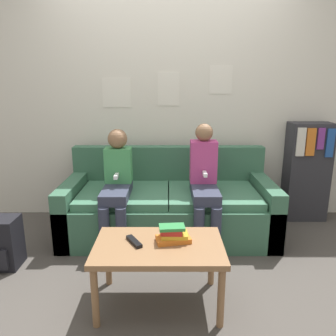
% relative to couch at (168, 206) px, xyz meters
% --- Properties ---
extents(ground_plane, '(10.00, 10.00, 0.00)m').
position_rel_couch_xyz_m(ground_plane, '(0.00, -0.56, -0.27)').
color(ground_plane, '#4C4742').
extents(wall_back, '(8.00, 0.06, 2.60)m').
position_rel_couch_xyz_m(wall_back, '(-0.00, 0.53, 1.03)').
color(wall_back, silver).
rests_on(wall_back, ground_plane).
extents(couch, '(1.96, 0.88, 0.80)m').
position_rel_couch_xyz_m(couch, '(0.00, 0.00, 0.00)').
color(couch, '#38664C').
rests_on(couch, ground_plane).
extents(coffee_table, '(0.83, 0.52, 0.43)m').
position_rel_couch_xyz_m(coffee_table, '(-0.06, -1.09, 0.11)').
color(coffee_table, '#8E6642').
rests_on(coffee_table, ground_plane).
extents(person_left, '(0.24, 0.59, 1.03)m').
position_rel_couch_xyz_m(person_left, '(-0.46, -0.21, 0.31)').
color(person_left, '#33384C').
rests_on(person_left, ground_plane).
extents(person_right, '(0.24, 0.59, 1.08)m').
position_rel_couch_xyz_m(person_right, '(0.32, -0.20, 0.33)').
color(person_right, '#33384C').
rests_on(person_right, ground_plane).
extents(tv_remote, '(0.12, 0.17, 0.02)m').
position_rel_couch_xyz_m(tv_remote, '(-0.22, -1.07, 0.18)').
color(tv_remote, black).
rests_on(tv_remote, coffee_table).
extents(book_stack, '(0.24, 0.16, 0.11)m').
position_rel_couch_xyz_m(book_stack, '(0.03, -1.05, 0.21)').
color(book_stack, orange).
rests_on(book_stack, coffee_table).
extents(bookshelf, '(0.43, 0.27, 1.04)m').
position_rel_couch_xyz_m(bookshelf, '(1.47, 0.35, 0.26)').
color(bookshelf, '#2D2D33').
rests_on(bookshelf, ground_plane).
extents(backpack, '(0.27, 0.25, 0.41)m').
position_rel_couch_xyz_m(backpack, '(-1.33, -0.63, -0.06)').
color(backpack, black).
rests_on(backpack, ground_plane).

